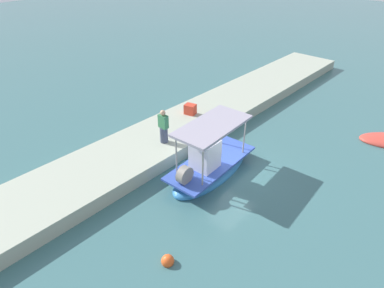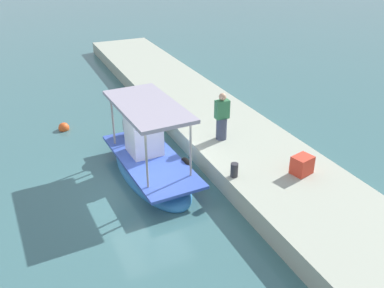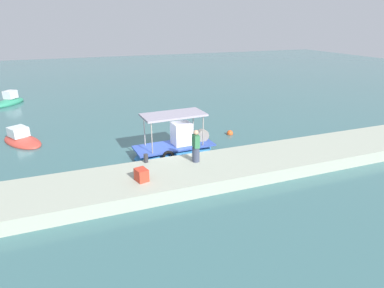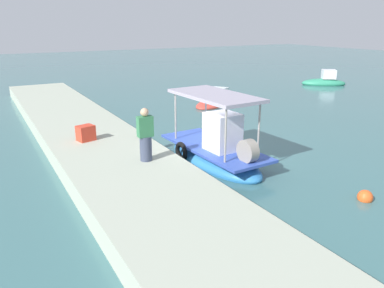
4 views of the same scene
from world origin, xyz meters
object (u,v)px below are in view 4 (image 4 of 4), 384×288
object	(u,v)px
main_fishing_boat	(215,151)
moored_boat_mid	(215,102)
fisherman_near_bollard	(145,137)
mooring_bollard	(142,132)
cargo_crate	(86,133)
marker_buoy	(365,197)
moored_boat_near	(324,82)

from	to	relation	value
main_fishing_boat	moored_boat_mid	bearing A→B (deg)	147.14
fisherman_near_bollard	mooring_bollard	bearing A→B (deg)	160.89
cargo_crate	moored_boat_mid	distance (m)	11.67
marker_buoy	moored_boat_near	distance (m)	22.81
main_fishing_boat	marker_buoy	xyz separation A→B (m)	(4.91, 2.19, -0.39)
main_fishing_boat	moored_boat_near	size ratio (longest dim) A/B	1.35
marker_buoy	fisherman_near_bollard	bearing A→B (deg)	-132.90
moored_boat_near	marker_buoy	bearing A→B (deg)	-44.93
main_fishing_boat	mooring_bollard	size ratio (longest dim) A/B	11.31
cargo_crate	moored_boat_mid	xyz separation A→B (m)	(-6.07, 9.94, -0.83)
cargo_crate	moored_boat_mid	bearing A→B (deg)	121.40
fisherman_near_bollard	main_fishing_boat	bearing A→B (deg)	93.75
mooring_bollard	marker_buoy	world-z (taller)	mooring_bollard
main_fishing_boat	moored_boat_near	xyz separation A→B (m)	(-11.24, 18.30, -0.23)
cargo_crate	moored_boat_near	bearing A→B (deg)	110.12
cargo_crate	moored_boat_mid	size ratio (longest dim) A/B	0.15
mooring_bollard	moored_boat_near	xyz separation A→B (m)	(-8.90, 20.31, -0.66)
main_fishing_boat	moored_boat_mid	distance (m)	10.86
marker_buoy	moored_boat_near	world-z (taller)	moored_boat_near
fisherman_near_bollard	marker_buoy	size ratio (longest dim) A/B	3.88
moored_boat_near	moored_boat_mid	distance (m)	12.59
mooring_bollard	moored_boat_near	bearing A→B (deg)	113.66
moored_boat_mid	cargo_crate	bearing A→B (deg)	-58.60
cargo_crate	moored_boat_near	size ratio (longest dim) A/B	0.16
mooring_bollard	moored_boat_mid	xyz separation A→B (m)	(-6.77, 7.89, -0.76)
fisherman_near_bollard	moored_boat_near	bearing A→B (deg)	118.35
cargo_crate	moored_boat_near	distance (m)	23.81
mooring_bollard	moored_boat_near	world-z (taller)	moored_boat_near
marker_buoy	moored_boat_mid	size ratio (longest dim) A/B	0.11
cargo_crate	moored_boat_near	world-z (taller)	moored_boat_near
main_fishing_boat	mooring_bollard	xyz separation A→B (m)	(-2.35, -2.00, 0.43)
mooring_bollard	cargo_crate	size ratio (longest dim) A/B	0.73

